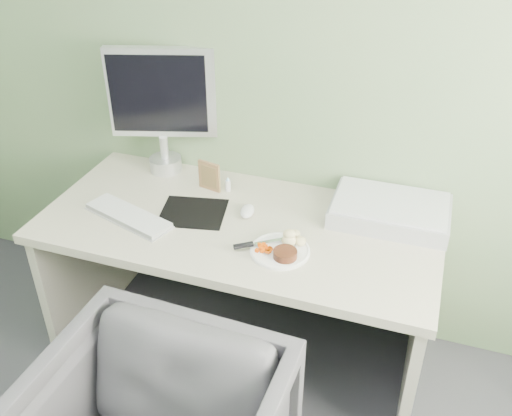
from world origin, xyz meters
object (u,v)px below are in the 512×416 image
(desk, at_px, (239,258))
(plate, at_px, (280,251))
(scanner, at_px, (390,211))
(monitor, at_px, (162,104))

(desk, xyz_separation_m, plate, (0.22, -0.14, 0.19))
(desk, relative_size, scanner, 3.45)
(plate, height_order, monitor, monitor)
(desk, xyz_separation_m, scanner, (0.57, 0.22, 0.22))
(plate, bearing_deg, desk, 146.77)
(scanner, bearing_deg, plate, -135.31)
(desk, distance_m, monitor, 0.76)
(desk, height_order, scanner, scanner)
(scanner, bearing_deg, desk, -159.91)
(plate, bearing_deg, scanner, 45.27)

